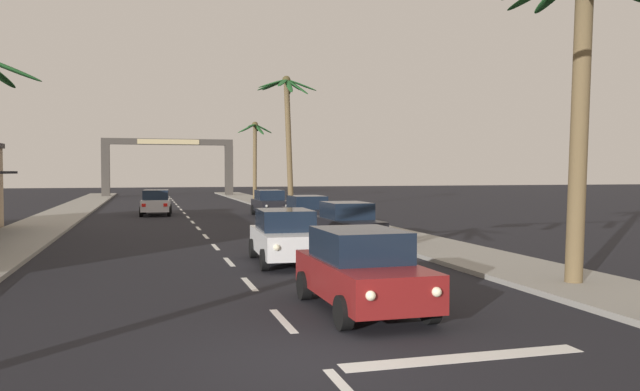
# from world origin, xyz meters

# --- Properties ---
(ground_plane) EXTENTS (220.00, 220.00, 0.00)m
(ground_plane) POSITION_xyz_m (0.00, 0.00, 0.00)
(ground_plane) COLOR black
(sidewalk_right) EXTENTS (3.20, 110.00, 0.14)m
(sidewalk_right) POSITION_xyz_m (7.80, 20.00, 0.07)
(sidewalk_right) COLOR gray
(sidewalk_right) RESTS_ON ground
(sidewalk_left) EXTENTS (3.20, 110.00, 0.14)m
(sidewalk_left) POSITION_xyz_m (-7.80, 20.00, 0.07)
(sidewalk_left) COLOR gray
(sidewalk_left) RESTS_ON ground
(lane_markings) EXTENTS (4.28, 88.19, 0.01)m
(lane_markings) POSITION_xyz_m (0.44, 19.96, 0.00)
(lane_markings) COLOR silver
(lane_markings) RESTS_ON ground
(traffic_signal_mast) EXTENTS (11.26, 0.41, 7.56)m
(traffic_signal_mast) POSITION_xyz_m (3.09, 0.18, 5.50)
(traffic_signal_mast) COLOR #2D2D33
(traffic_signal_mast) RESTS_ON ground
(sedan_lead_at_stop_bar) EXTENTS (1.97, 4.46, 1.68)m
(sedan_lead_at_stop_bar) POSITION_xyz_m (1.76, 2.99, 0.85)
(sedan_lead_at_stop_bar) COLOR maroon
(sedan_lead_at_stop_bar) RESTS_ON ground
(sedan_third_in_queue) EXTENTS (2.10, 4.51, 1.68)m
(sedan_third_in_queue) POSITION_xyz_m (1.69, 10.06, 0.85)
(sedan_third_in_queue) COLOR silver
(sedan_third_in_queue) RESTS_ON ground
(sedan_oncoming_far) EXTENTS (2.14, 4.52, 1.68)m
(sedan_oncoming_far) POSITION_xyz_m (-1.91, 33.66, 0.85)
(sedan_oncoming_far) COLOR silver
(sedan_oncoming_far) RESTS_ON ground
(sedan_parked_nearest_kerb) EXTENTS (1.95, 4.45, 1.68)m
(sedan_parked_nearest_kerb) POSITION_xyz_m (5.06, 14.12, 0.85)
(sedan_parked_nearest_kerb) COLOR black
(sedan_parked_nearest_kerb) RESTS_ON ground
(sedan_parked_mid_kerb) EXTENTS (1.96, 4.46, 1.68)m
(sedan_parked_mid_kerb) POSITION_xyz_m (5.23, 31.10, 0.85)
(sedan_parked_mid_kerb) COLOR black
(sedan_parked_mid_kerb) RESTS_ON ground
(sedan_parked_far_kerb) EXTENTS (1.95, 4.45, 1.68)m
(sedan_parked_far_kerb) POSITION_xyz_m (5.21, 21.03, 0.85)
(sedan_parked_far_kerb) COLOR black
(sedan_parked_far_kerb) RESTS_ON ground
(palm_right_nearest) EXTENTS (3.98, 4.03, 8.23)m
(palm_right_nearest) POSITION_xyz_m (7.81, 4.02, 5.68)
(palm_right_nearest) COLOR brown
(palm_right_nearest) RESTS_ON ground
(palm_right_third) EXTENTS (4.49, 4.28, 9.88)m
(palm_right_third) POSITION_xyz_m (7.48, 35.82, 6.90)
(palm_right_third) COLOR brown
(palm_right_third) RESTS_ON ground
(palm_right_farthest) EXTENTS (3.61, 3.69, 7.77)m
(palm_right_farthest) POSITION_xyz_m (7.73, 51.74, 5.31)
(palm_right_farthest) COLOR brown
(palm_right_farthest) RESTS_ON ground
(town_gateway_arch) EXTENTS (14.81, 0.90, 6.69)m
(town_gateway_arch) POSITION_xyz_m (0.00, 65.59, 4.34)
(town_gateway_arch) COLOR #423D38
(town_gateway_arch) RESTS_ON ground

